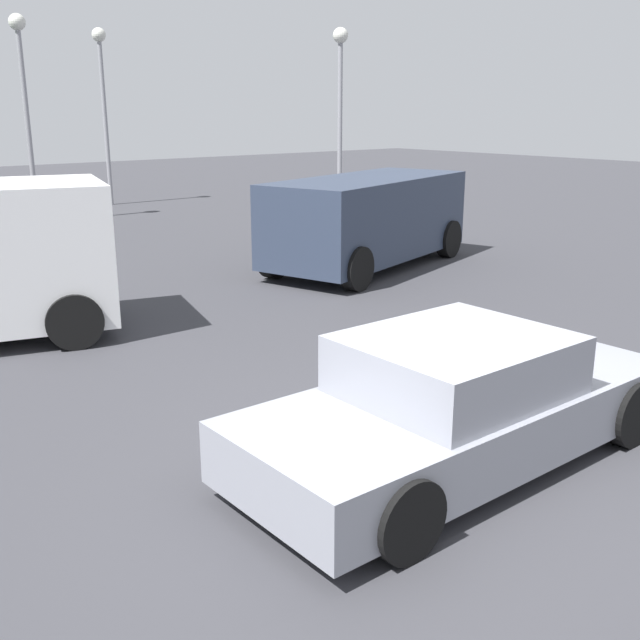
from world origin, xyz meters
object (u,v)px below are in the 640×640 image
object	(u,v)px
light_post_mid	(103,84)
light_post_near	(340,87)
suv_dark	(368,218)
light_post_far	(23,81)
sedan_foreground	(459,404)

from	to	relation	value
light_post_mid	light_post_near	bearing A→B (deg)	-57.83
suv_dark	light_post_far	xyz separation A→B (m)	(-3.01, 10.48, 2.85)
sedan_foreground	light_post_far	world-z (taller)	light_post_far
sedan_foreground	light_post_mid	size ratio (longest dim) A/B	0.79
sedan_foreground	light_post_near	size ratio (longest dim) A/B	0.83
light_post_near	light_post_mid	distance (m)	8.04
sedan_foreground	suv_dark	distance (m)	8.72
light_post_far	light_post_mid	bearing A→B (deg)	36.82
light_post_near	light_post_mid	xyz separation A→B (m)	(-4.28, 6.81, 0.14)
sedan_foreground	light_post_mid	bearing A→B (deg)	74.69
light_post_mid	light_post_far	size ratio (longest dim) A/B	1.01
suv_dark	light_post_mid	bearing A→B (deg)	-107.62
suv_dark	light_post_far	world-z (taller)	light_post_far
light_post_mid	light_post_far	bearing A→B (deg)	-143.18
sedan_foreground	light_post_mid	xyz separation A→B (m)	(5.69, 19.91, 3.32)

